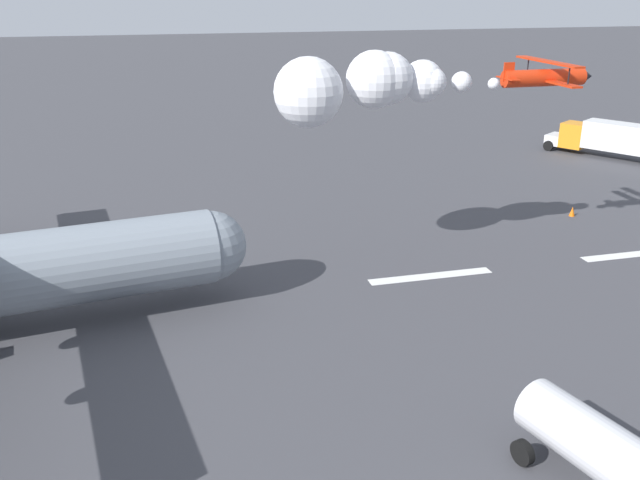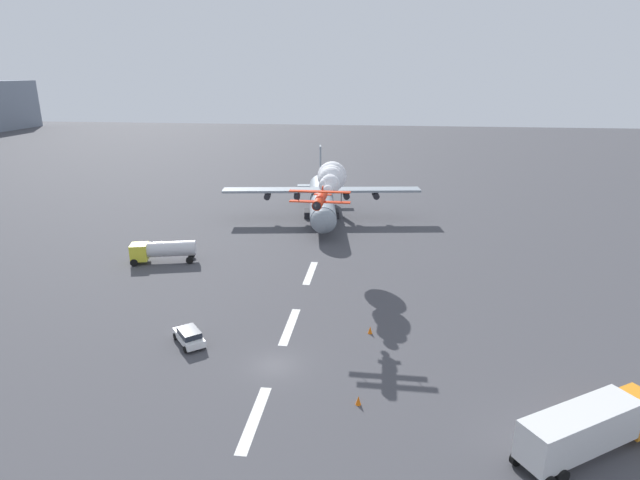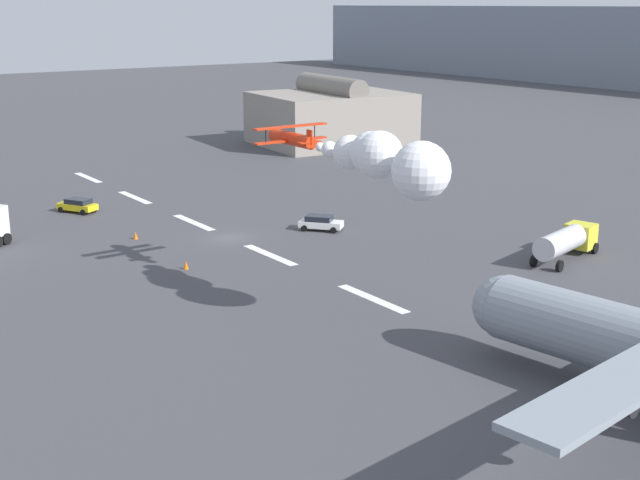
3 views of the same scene
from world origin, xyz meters
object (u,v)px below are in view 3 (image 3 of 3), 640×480
at_px(airport_staff_sedan, 320,222).
at_px(traffic_cone_far, 186,265).
at_px(followme_car_yellow, 78,205).
at_px(fuel_tanker_truck, 566,241).
at_px(stunt_biplane_red, 384,159).
at_px(traffic_cone_near, 136,235).

height_order(airport_staff_sedan, traffic_cone_far, airport_staff_sedan).
bearing_deg(airport_staff_sedan, followme_car_yellow, -141.79).
relative_size(fuel_tanker_truck, followme_car_yellow, 1.91).
bearing_deg(stunt_biplane_red, traffic_cone_near, -169.93).
relative_size(traffic_cone_near, traffic_cone_far, 1.00).
height_order(fuel_tanker_truck, followme_car_yellow, fuel_tanker_truck).
distance_m(stunt_biplane_red, airport_staff_sedan, 27.90).
relative_size(airport_staff_sedan, traffic_cone_far, 5.92).
height_order(fuel_tanker_truck, airport_staff_sedan, fuel_tanker_truck).
height_order(fuel_tanker_truck, traffic_cone_near, fuel_tanker_truck).
bearing_deg(stunt_biplane_red, traffic_cone_far, -162.49).
xyz_separation_m(fuel_tanker_truck, followme_car_yellow, (-42.72, -28.69, -0.92)).
bearing_deg(traffic_cone_far, followme_car_yellow, 179.89).
distance_m(fuel_tanker_truck, traffic_cone_far, 33.37).
bearing_deg(airport_staff_sedan, traffic_cone_near, -114.49).
height_order(stunt_biplane_red, airport_staff_sedan, stunt_biplane_red).
relative_size(followme_car_yellow, traffic_cone_far, 6.23).
bearing_deg(traffic_cone_near, fuel_tanker_truck, 44.59).
height_order(stunt_biplane_red, traffic_cone_near, stunt_biplane_red).
relative_size(stunt_biplane_red, traffic_cone_far, 27.26).
bearing_deg(traffic_cone_near, traffic_cone_far, -2.67).
distance_m(stunt_biplane_red, traffic_cone_far, 22.92).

